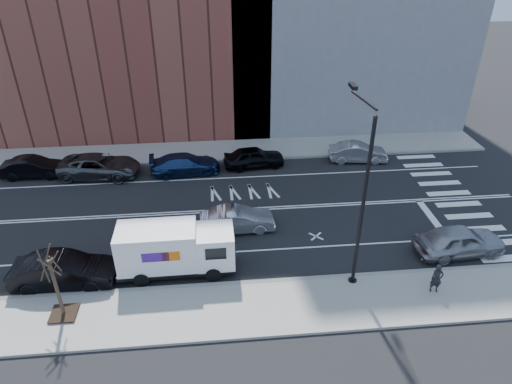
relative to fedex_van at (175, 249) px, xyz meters
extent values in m
plane|color=black|center=(1.93, 5.60, -1.44)|extent=(120.00, 120.00, 0.00)
cube|color=gray|center=(1.93, -3.20, -1.37)|extent=(44.00, 3.60, 0.15)
cube|color=gray|center=(1.93, 14.40, -1.37)|extent=(44.00, 3.60, 0.15)
cube|color=gray|center=(1.93, -1.40, -1.36)|extent=(44.00, 0.25, 0.17)
cube|color=gray|center=(1.93, 12.60, -1.36)|extent=(44.00, 0.25, 0.17)
cylinder|color=black|center=(8.93, -1.80, 3.06)|extent=(0.18, 0.18, 9.00)
cylinder|color=black|center=(8.93, -1.80, -1.34)|extent=(0.44, 0.44, 0.20)
sphere|color=black|center=(8.93, -1.80, 7.51)|extent=(0.20, 0.20, 0.20)
cylinder|color=black|center=(8.93, -0.10, 7.66)|extent=(0.11, 3.49, 0.48)
cube|color=black|center=(8.93, 1.60, 7.76)|extent=(0.25, 0.80, 0.18)
cube|color=#FFF2CC|center=(8.93, 1.60, 7.66)|extent=(0.18, 0.55, 0.03)
cube|color=black|center=(-5.07, -2.80, -1.21)|extent=(1.20, 1.20, 0.04)
cylinder|color=#382B1E|center=(-5.07, -2.80, 0.31)|extent=(0.16, 0.16, 3.20)
cylinder|color=#382B1E|center=(-4.82, -2.80, 1.71)|extent=(0.06, 0.80, 1.44)
cylinder|color=#382B1E|center=(-4.99, -2.56, 1.71)|extent=(0.81, 0.31, 1.19)
cylinder|color=#382B1E|center=(-5.27, -2.65, 1.71)|extent=(0.58, 0.76, 1.50)
cylinder|color=#382B1E|center=(-5.27, -2.95, 1.71)|extent=(0.47, 0.61, 1.37)
cylinder|color=#382B1E|center=(-4.99, -3.04, 1.71)|extent=(0.72, 0.29, 1.13)
cube|color=black|center=(-0.02, 0.00, -1.02)|extent=(5.89, 2.04, 0.28)
cube|color=white|center=(2.07, 0.02, 0.03)|extent=(1.91, 2.05, 1.90)
cube|color=black|center=(3.03, 0.02, 0.31)|extent=(0.07, 1.75, 0.90)
cube|color=black|center=(2.08, -1.02, 0.31)|extent=(1.04, 0.05, 0.66)
cube|color=black|center=(2.06, 1.05, 0.31)|extent=(1.04, 0.05, 0.66)
cube|color=black|center=(3.00, 0.02, -0.92)|extent=(0.16, 1.90, 0.33)
cube|color=white|center=(-0.87, -0.01, 0.22)|extent=(4.00, 2.12, 2.18)
cube|color=#47198C|center=(-0.86, -1.07, 0.36)|extent=(1.33, 0.03, 0.52)
cube|color=orange|center=(-0.10, -1.06, 0.36)|extent=(0.85, 0.03, 0.52)
cube|color=#47198C|center=(-0.88, 1.05, 0.36)|extent=(1.33, 0.03, 0.52)
cube|color=orange|center=(-0.12, 1.06, 0.36)|extent=(0.85, 0.03, 0.52)
cylinder|color=black|center=(1.89, -0.93, -1.04)|extent=(0.80, 0.27, 0.80)
cylinder|color=black|center=(1.87, 0.96, -1.04)|extent=(0.80, 0.27, 0.80)
cylinder|color=black|center=(-1.72, -0.96, -1.04)|extent=(0.80, 0.27, 0.80)
cylinder|color=black|center=(-1.73, 0.93, -1.04)|extent=(0.80, 0.27, 0.80)
imported|color=black|center=(-10.77, 11.49, -0.71)|extent=(4.44, 1.61, 1.46)
imported|color=#44484B|center=(-6.07, 11.13, -0.65)|extent=(6.00, 3.27, 1.59)
imported|color=navy|center=(0.06, 10.97, -0.71)|extent=(5.21, 2.53, 1.46)
imported|color=black|center=(5.13, 11.53, -0.68)|extent=(4.67, 2.29, 1.53)
imported|color=#A9A9AE|center=(13.13, 11.69, -0.72)|extent=(4.51, 2.00, 1.44)
imported|color=#B1B1B6|center=(3.38, 3.42, -0.72)|extent=(4.46, 1.74, 1.45)
imported|color=black|center=(-5.57, -0.47, -0.60)|extent=(5.12, 1.87, 1.68)
imported|color=#A2A2A6|center=(15.40, 0.02, -0.61)|extent=(5.07, 2.38, 1.68)
imported|color=black|center=(12.72, -2.93, -0.50)|extent=(0.62, 0.45, 1.58)
camera|label=1|loc=(2.34, -18.92, 14.41)|focal=32.00mm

